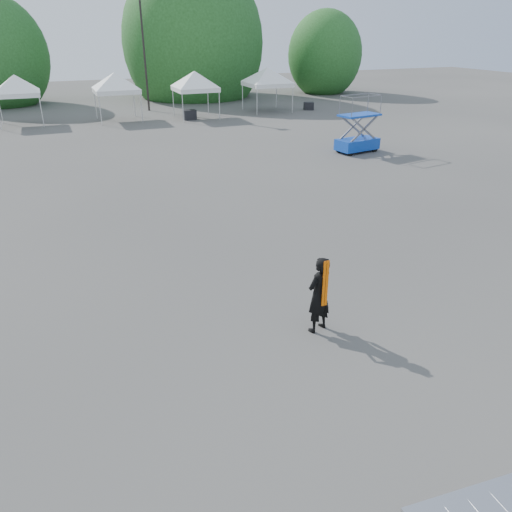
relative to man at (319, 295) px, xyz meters
name	(u,v)px	position (x,y,z in m)	size (l,w,h in m)	color
ground	(288,295)	(0.09, 1.69, -0.90)	(120.00, 120.00, 0.00)	#474442
light_pole_east	(143,37)	(3.09, 33.69, 4.61)	(0.60, 0.25, 9.80)	black
tree_mid_e	(193,43)	(9.09, 40.69, 3.94)	(5.12, 5.12, 7.79)	#382314
tree_far_e	(325,55)	(22.09, 38.69, 2.72)	(3.84, 3.84, 5.84)	#382314
tent_d	(15,79)	(-6.35, 30.55, 2.15)	(4.02, 4.02, 3.88)	silver
tent_e	(115,76)	(0.13, 29.83, 2.15)	(4.29, 4.29, 3.88)	silver
tent_f	(195,75)	(5.63, 28.69, 2.15)	(4.16, 4.16, 3.88)	silver
tent_g	(267,71)	(11.81, 29.64, 2.15)	(4.58, 4.58, 3.88)	silver
man	(319,295)	(0.00, 0.00, 0.00)	(0.77, 0.63, 1.80)	black
scissor_lift	(359,124)	(10.57, 14.65, 0.60)	(2.47, 1.52, 2.99)	#0E57B7
crate_mid	(190,115)	(4.97, 28.20, -0.56)	(0.90, 0.70, 0.70)	black
crate_east	(309,106)	(15.28, 29.04, -0.60)	(0.78, 0.60, 0.60)	black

